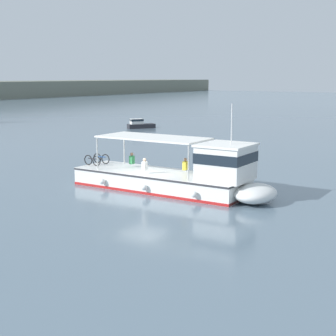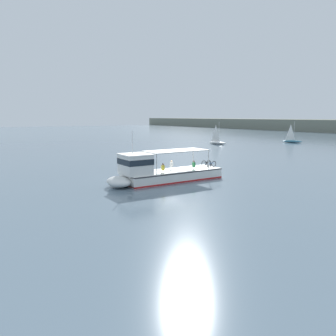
% 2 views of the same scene
% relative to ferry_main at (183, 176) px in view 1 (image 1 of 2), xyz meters
% --- Properties ---
extents(ground_plane, '(400.00, 400.00, 0.00)m').
position_rel_ferry_main_xyz_m(ground_plane, '(-1.23, 1.92, -1.02)').
color(ground_plane, slate).
extents(ferry_main, '(3.75, 12.92, 5.32)m').
position_rel_ferry_main_xyz_m(ferry_main, '(0.00, 0.00, 0.00)').
color(ferry_main, white).
rests_on(ferry_main, ground).
extents(motorboat_horizon_east, '(3.68, 3.16, 1.26)m').
position_rel_ferry_main_xyz_m(motorboat_horizon_east, '(29.16, 25.00, -0.47)').
color(motorboat_horizon_east, '#232328').
rests_on(motorboat_horizon_east, ground).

